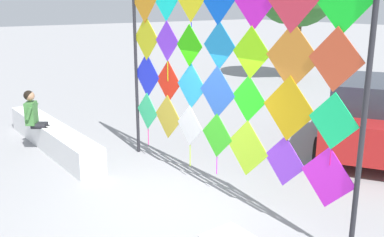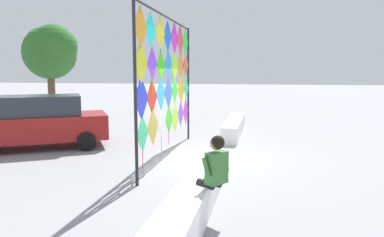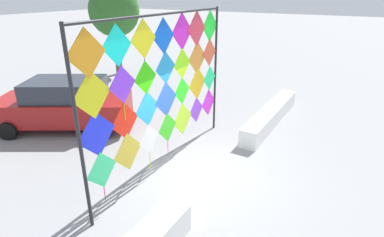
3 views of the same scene
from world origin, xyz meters
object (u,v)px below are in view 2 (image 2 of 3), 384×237
object	(u,v)px
parked_car	(37,122)
tree_far_right	(52,50)
seated_vendor	(213,171)
kite_display_rack	(169,74)

from	to	relation	value
parked_car	tree_far_right	bearing A→B (deg)	27.78
seated_vendor	kite_display_rack	bearing A→B (deg)	23.67
tree_far_right	seated_vendor	bearing A→B (deg)	-138.56
kite_display_rack	parked_car	xyz separation A→B (m)	(0.25, 4.41, -1.50)
kite_display_rack	seated_vendor	distance (m)	4.91
kite_display_rack	seated_vendor	xyz separation A→B (m)	(-4.27, -1.87, -1.52)
kite_display_rack	parked_car	size ratio (longest dim) A/B	1.21
kite_display_rack	parked_car	bearing A→B (deg)	86.73
kite_display_rack	parked_car	world-z (taller)	kite_display_rack
parked_car	tree_far_right	size ratio (longest dim) A/B	0.98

